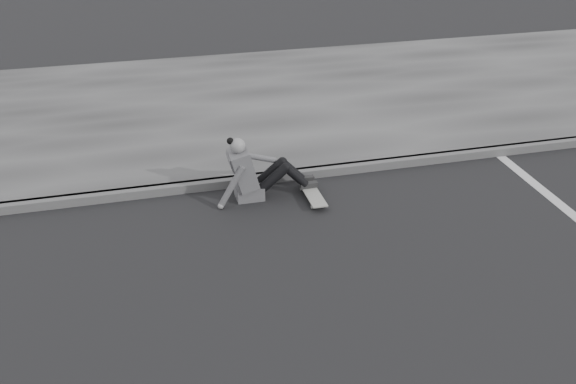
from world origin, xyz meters
name	(u,v)px	position (x,y,z in m)	size (l,w,h in m)	color
ground	(320,290)	(0.00, 0.00, 0.00)	(80.00, 80.00, 0.00)	black
curb	(266,178)	(0.00, 2.58, 0.06)	(24.00, 0.16, 0.12)	#4D4D4D
sidewalk	(229,104)	(0.00, 5.60, 0.06)	(24.00, 6.00, 0.12)	#3D3D3D
skateboard	(312,194)	(0.49, 1.95, 0.07)	(0.20, 0.78, 0.09)	gray
seated_woman	(254,172)	(-0.25, 2.19, 0.36)	(1.38, 0.46, 0.88)	#4F4F51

